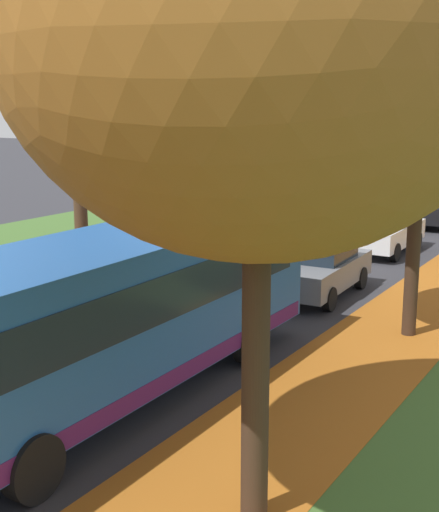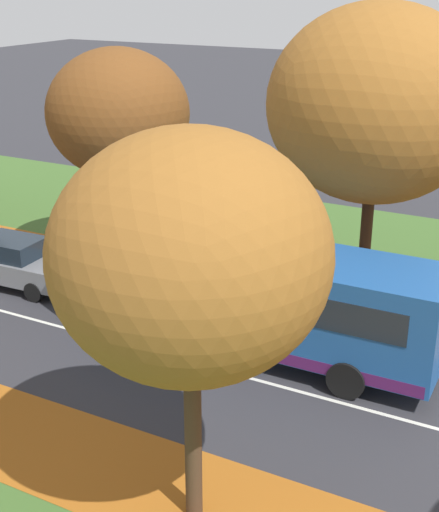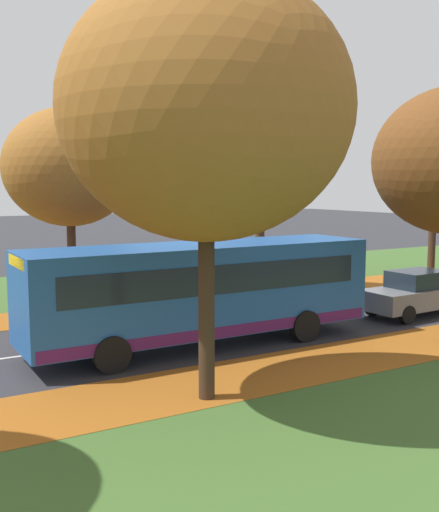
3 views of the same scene
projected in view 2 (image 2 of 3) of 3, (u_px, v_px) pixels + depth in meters
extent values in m
cube|color=#9E5619|center=(7.00, 430.00, 16.12)|extent=(2.80, 60.00, 0.00)
cube|color=#3D6028|center=(131.00, 219.00, 30.08)|extent=(12.00, 90.00, 0.01)
cube|color=#9E5619|center=(203.00, 285.00, 23.70)|extent=(2.80, 60.00, 0.00)
cylinder|color=#422D1E|center=(193.00, 436.00, 13.01)|extent=(0.32, 0.32, 3.55)
ellipsoid|color=#935B23|center=(190.00, 255.00, 11.70)|extent=(4.73, 4.73, 4.26)
cylinder|color=#382619|center=(365.00, 247.00, 21.45)|extent=(0.35, 0.35, 3.93)
ellipsoid|color=#935B23|center=(376.00, 104.00, 19.87)|extent=(6.18, 6.18, 5.56)
cylinder|color=#382619|center=(123.00, 216.00, 24.75)|extent=(0.32, 0.32, 3.59)
ellipsoid|color=brown|center=(118.00, 113.00, 23.44)|extent=(4.73, 4.73, 4.26)
cube|color=#1E5199|center=(248.00, 289.00, 19.15)|extent=(2.56, 10.41, 2.50)
cube|color=#19232D|center=(248.00, 276.00, 19.01)|extent=(2.59, 9.17, 0.80)
cube|color=#4C1951|center=(247.00, 325.00, 19.55)|extent=(2.57, 10.21, 0.32)
cylinder|color=black|center=(374.00, 338.00, 19.22)|extent=(0.31, 0.96, 0.96)
cylinder|color=black|center=(346.00, 379.00, 17.26)|extent=(0.31, 0.96, 0.96)
cylinder|color=black|center=(179.00, 295.00, 21.82)|extent=(0.31, 0.96, 0.96)
cylinder|color=black|center=(136.00, 326.00, 19.86)|extent=(0.31, 0.96, 0.96)
cube|color=slate|center=(17.00, 266.00, 23.46)|extent=(1.88, 4.27, 0.70)
cube|color=#19232D|center=(11.00, 247.00, 23.28)|extent=(1.53, 2.08, 0.60)
cylinder|color=black|center=(64.00, 274.00, 23.72)|extent=(0.25, 0.65, 0.64)
cylinder|color=black|center=(34.00, 292.00, 22.41)|extent=(0.25, 0.65, 0.64)
cylinder|color=black|center=(3.00, 262.00, 24.76)|extent=(0.25, 0.65, 0.64)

